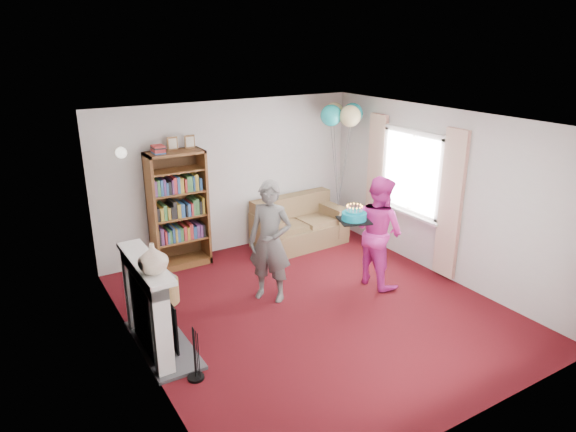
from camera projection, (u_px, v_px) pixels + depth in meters
ground at (314, 309)px, 6.85m from camera, size 5.00×5.00×0.00m
wall_back at (230, 177)px, 8.47m from camera, size 4.50×0.02×2.50m
wall_left at (136, 259)px, 5.34m from camera, size 0.02×5.00×2.50m
wall_right at (443, 194)px, 7.54m from camera, size 0.02×5.00×2.50m
ceiling at (317, 121)px, 6.02m from camera, size 4.50×5.00×0.01m
fireplace at (152, 310)px, 5.82m from camera, size 0.55×1.80×1.12m
window_bay at (411, 188)px, 8.02m from camera, size 0.14×2.02×2.20m
wall_sconce at (121, 153)px, 7.28m from camera, size 0.16×0.23×0.16m
bookcase at (178, 210)px, 7.92m from camera, size 0.87×0.42×2.04m
sofa at (298, 226)px, 8.93m from camera, size 1.56×0.83×0.83m
wicker_basket at (162, 290)px, 6.98m from camera, size 0.44×0.44×0.39m
person_striped at (270, 242)px, 6.88m from camera, size 0.70×0.73×1.68m
person_magenta at (379, 231)px, 7.33m from camera, size 0.67×0.83×1.62m
birthday_cake at (354, 216)px, 6.91m from camera, size 0.40×0.40×0.22m
balloons at (342, 114)px, 8.49m from camera, size 0.79×0.79×1.75m
mantel_vase at (153, 258)px, 5.27m from camera, size 0.38×0.38×0.32m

